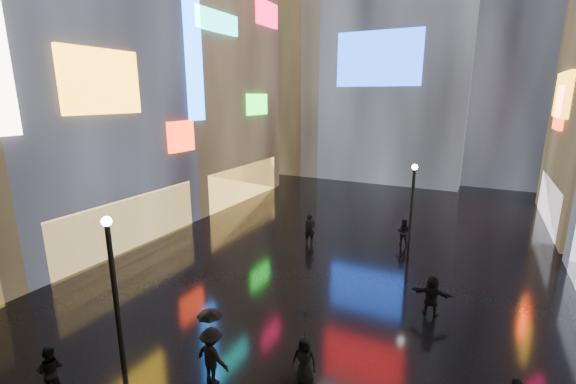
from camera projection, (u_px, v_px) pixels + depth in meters
The scene contains 15 objects.
ground at pixel (348, 245), 22.87m from camera, with size 140.00×140.00×0.00m, color black.
building_left_mid at pixel (51, 34), 21.72m from camera, with size 10.28×12.70×24.00m.
building_left_far at pixel (193, 67), 32.37m from camera, with size 10.28×12.00×22.00m.
tower_flank_right at pixel (527, 7), 37.42m from camera, with size 12.00×12.00×34.00m, color black.
tower_flank_left at pixel (296, 57), 44.91m from camera, with size 10.00×10.00×26.00m, color black.
lamp_near at pixel (114, 288), 11.60m from camera, with size 0.30×0.30×5.20m.
lamp_far at pixel (412, 207), 20.14m from camera, with size 0.30×0.30×5.20m.
pedestrian_1 at pixel (50, 370), 11.22m from camera, with size 0.76×0.59×1.57m, color black.
pedestrian_2 at pixel (212, 356), 11.64m from camera, with size 1.19×0.68×1.84m, color black.
pedestrian_4 at pixel (304, 360), 11.70m from camera, with size 0.76×0.49×1.55m, color black.
pedestrian_5 at pixel (432, 296), 15.32m from camera, with size 1.55×0.49×1.67m, color black.
pedestrian_6 at pixel (310, 229), 22.94m from camera, with size 0.64×0.42×1.75m, color black.
pedestrian_7 at pixel (403, 232), 22.74m from camera, with size 0.75×0.59×1.55m, color black.
umbrella_1 at pixel (210, 319), 11.34m from camera, with size 0.74×0.74×0.65m, color black.
umbrella_2 at pixel (305, 324), 11.41m from camera, with size 0.96×0.98×0.88m, color black.
Camera 1 is at (6.40, -0.77, 8.55)m, focal length 24.00 mm.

